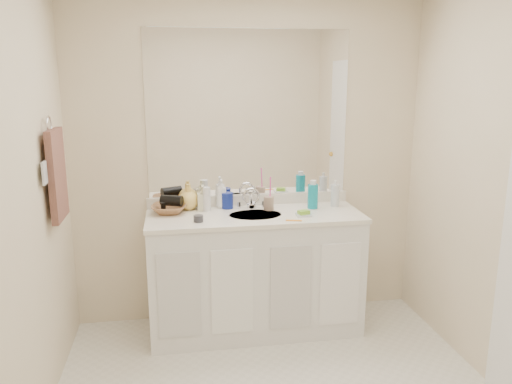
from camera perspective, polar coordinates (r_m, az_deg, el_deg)
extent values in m
cube|color=beige|center=(3.73, -0.83, 3.36)|extent=(2.60, 0.02, 2.40)
cube|color=beige|center=(1.33, 17.21, -15.68)|extent=(2.60, 0.02, 2.40)
cube|color=beige|center=(2.53, -26.35, -2.70)|extent=(0.02, 2.60, 2.40)
cube|color=white|center=(3.68, -0.13, -9.35)|extent=(1.50, 0.55, 0.85)
cube|color=white|center=(3.54, -0.14, -2.74)|extent=(1.52, 0.57, 0.03)
cube|color=white|center=(3.77, -0.78, -0.88)|extent=(1.52, 0.03, 0.08)
cylinder|color=#B4A89D|center=(3.52, -0.08, -2.78)|extent=(0.37, 0.37, 0.02)
cylinder|color=silver|center=(3.67, -0.55, -1.02)|extent=(0.02, 0.02, 0.11)
cube|color=white|center=(3.68, -0.84, 8.88)|extent=(1.48, 0.01, 1.20)
cylinder|color=navy|center=(3.67, -3.29, -0.97)|extent=(0.09, 0.09, 0.12)
cylinder|color=tan|center=(3.63, 1.47, -1.29)|extent=(0.08, 0.08, 0.10)
cylinder|color=#FF43B1|center=(3.60, 1.64, 0.26)|extent=(0.01, 0.04, 0.19)
cylinder|color=#0D8CA2|center=(3.68, 6.51, -0.49)|extent=(0.10, 0.10, 0.18)
cylinder|color=silver|center=(3.77, 9.02, -0.38)|extent=(0.08, 0.08, 0.17)
cube|color=silver|center=(3.50, 5.47, -2.62)|extent=(0.11, 0.09, 0.01)
cube|color=#7FBC2E|center=(3.49, 5.48, -2.33)|extent=(0.09, 0.07, 0.03)
cube|color=orange|center=(3.37, 4.34, -3.26)|extent=(0.11, 0.05, 0.00)
cylinder|color=#2F2E34|center=(3.36, -6.60, -3.03)|extent=(0.07, 0.07, 0.05)
cylinder|color=white|center=(3.60, -5.65, -0.82)|extent=(0.07, 0.07, 0.18)
imported|color=white|center=(3.68, -3.97, -0.19)|extent=(0.09, 0.09, 0.21)
imported|color=beige|center=(3.64, -6.08, -0.63)|extent=(0.08, 0.08, 0.18)
imported|color=#F8CC60|center=(3.66, -7.72, -0.56)|extent=(0.19, 0.19, 0.19)
imported|color=brown|center=(3.60, -9.90, -1.92)|extent=(0.27, 0.27, 0.06)
cylinder|color=black|center=(3.58, -9.61, -0.99)|extent=(0.17, 0.13, 0.08)
torus|color=silver|center=(3.20, -22.58, 7.09)|extent=(0.01, 0.11, 0.11)
cube|color=#50322B|center=(3.23, -21.77, 1.83)|extent=(0.04, 0.32, 0.55)
cube|color=silver|center=(3.04, -23.02, 2.02)|extent=(0.01, 0.08, 0.13)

